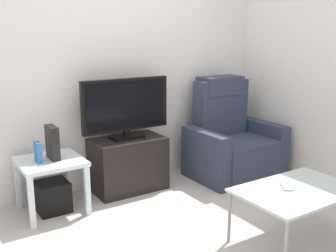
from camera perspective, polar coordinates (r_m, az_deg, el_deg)
name	(u,v)px	position (r m, az deg, el deg)	size (l,w,h in m)	color
ground_plane	(168,223)	(3.43, -0.04, -13.80)	(6.40, 6.40, 0.00)	#BCB2AD
wall_back	(106,59)	(4.06, -8.83, 9.43)	(6.40, 0.06, 2.60)	silver
wall_side	(324,59)	(4.38, 21.40, 8.95)	(0.06, 4.48, 2.60)	silver
tv_stand	(128,164)	(4.05, -5.72, -5.42)	(0.72, 0.43, 0.53)	black
television	(126,107)	(3.92, -6.05, 2.73)	(0.92, 0.20, 0.60)	black
recliner_armchair	(231,142)	(4.50, 9.06, -2.22)	(0.98, 0.78, 1.08)	#2D384C
side_table	(51,168)	(3.65, -16.49, -5.80)	(0.54, 0.54, 0.48)	silver
subwoofer_box	(53,196)	(3.74, -16.22, -9.66)	(0.27, 0.27, 0.27)	black
book_upright	(38,152)	(3.56, -18.11, -3.60)	(0.04, 0.11, 0.18)	#3366B2
game_console	(52,143)	(3.60, -16.23, -2.29)	(0.07, 0.20, 0.29)	black
coffee_table	(297,193)	(3.14, 18.06, -9.05)	(0.90, 0.60, 0.43)	#B2C6C1
cell_phone	(286,187)	(3.14, 16.60, -8.35)	(0.07, 0.15, 0.01)	#B7B7BC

